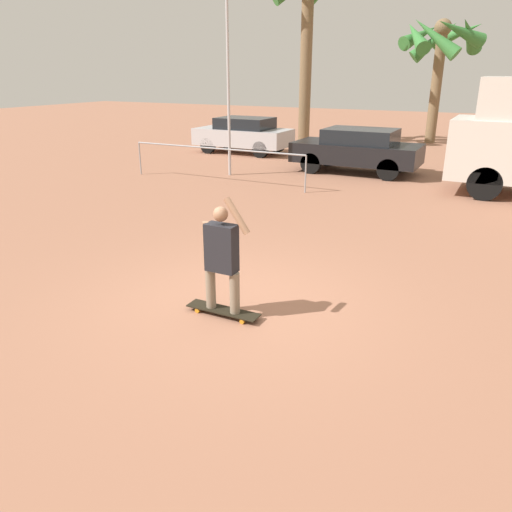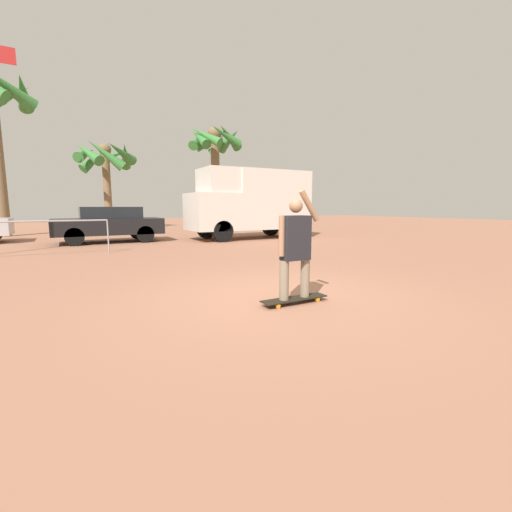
{
  "view_description": "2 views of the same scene",
  "coord_description": "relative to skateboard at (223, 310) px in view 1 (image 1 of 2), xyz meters",
  "views": [
    {
      "loc": [
        3.28,
        -5.87,
        3.24
      ],
      "look_at": [
        0.25,
        0.05,
        0.78
      ],
      "focal_mm": 35.0,
      "sensor_mm": 36.0,
      "label": 1
    },
    {
      "loc": [
        -3.02,
        -4.59,
        1.47
      ],
      "look_at": [
        -0.39,
        0.12,
        0.69
      ],
      "focal_mm": 24.0,
      "sensor_mm": 36.0,
      "label": 2
    }
  ],
  "objects": [
    {
      "name": "skateboard",
      "position": [
        0.0,
        0.0,
        0.0
      ],
      "size": [
        1.09,
        0.26,
        0.08
      ],
      "color": "black",
      "rests_on": "ground_plane"
    },
    {
      "name": "person_skateboarder",
      "position": [
        -0.0,
        0.0,
        0.86
      ],
      "size": [
        0.73,
        0.22,
        1.65
      ],
      "color": "gray",
      "rests_on": "skateboard"
    },
    {
      "name": "parked_car_black",
      "position": [
        -1.39,
        11.19,
        0.72
      ],
      "size": [
        4.18,
        1.89,
        1.46
      ],
      "color": "black",
      "rests_on": "ground_plane"
    },
    {
      "name": "ground_plane",
      "position": [
        0.02,
        0.44,
        -0.07
      ],
      "size": [
        80.0,
        80.0,
        0.0
      ],
      "primitive_type": "plane",
      "color": "#A36B51"
    },
    {
      "name": "parked_car_silver",
      "position": [
        -6.89,
        13.31,
        0.7
      ],
      "size": [
        3.96,
        1.83,
        1.45
      ],
      "color": "black",
      "rests_on": "ground_plane"
    },
    {
      "name": "palm_tree_center_background",
      "position": [
        -0.43,
        20.26,
        4.43
      ],
      "size": [
        3.89,
        3.87,
        5.65
      ],
      "color": "brown",
      "rests_on": "ground_plane"
    },
    {
      "name": "plaza_railing_segment",
      "position": [
        -4.76,
        7.62,
        0.87
      ],
      "size": [
        5.94,
        0.05,
        1.08
      ],
      "color": "#99999E",
      "rests_on": "ground_plane"
    },
    {
      "name": "flagpole",
      "position": [
        -4.92,
        8.88,
        3.6
      ],
      "size": [
        1.15,
        0.12,
        6.39
      ],
      "color": "#B7B7BC",
      "rests_on": "ground_plane"
    }
  ]
}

